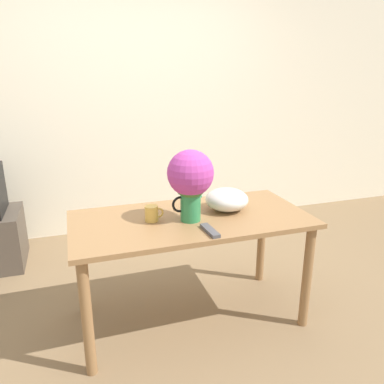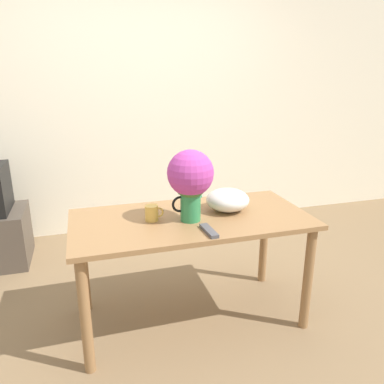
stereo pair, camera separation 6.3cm
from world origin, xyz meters
TOP-DOWN VIEW (x-y plane):
  - ground_plane at (0.00, 0.00)m, footprint 12.00×12.00m
  - wall_back at (0.00, 1.74)m, footprint 8.00×0.05m
  - table at (0.04, 0.02)m, footprint 1.47×0.72m
  - flower_vase at (0.02, -0.03)m, footprint 0.28×0.28m
  - coffee_mug at (-0.21, 0.04)m, footprint 0.11×0.08m
  - white_bowl at (0.30, 0.07)m, footprint 0.28×0.28m
  - remote_control at (0.07, -0.23)m, footprint 0.06×0.19m

SIDE VIEW (x-z plane):
  - ground_plane at x=0.00m, z-range 0.00..0.00m
  - table at x=0.04m, z-range 0.26..0.99m
  - remote_control at x=0.07m, z-range 0.73..0.75m
  - coffee_mug at x=-0.21m, z-range 0.73..0.82m
  - white_bowl at x=0.30m, z-range 0.73..0.87m
  - flower_vase at x=0.02m, z-range 0.77..1.21m
  - wall_back at x=0.00m, z-range 0.00..2.60m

